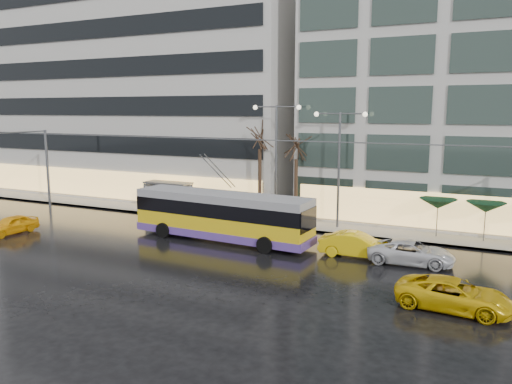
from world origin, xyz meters
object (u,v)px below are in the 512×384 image
Objects in this scene: street_lamp_near at (276,147)px; taxi_a at (11,225)px; bus_shelter at (166,189)px; trolleybus at (222,217)px.

street_lamp_near reaches higher than taxi_a.
bus_shelter is at bearing 69.42° from taxi_a.
street_lamp_near is (1.18, 6.63, 4.39)m from trolleybus.
street_lamp_near is at bearing 40.89° from taxi_a.
trolleybus is 3.35× the size of taxi_a.
trolleybus is at bearing 23.25° from taxi_a.
street_lamp_near is (10.38, 0.11, 4.03)m from bus_shelter.
taxi_a is at bearing -115.51° from bus_shelter.
street_lamp_near is at bearing 79.87° from trolleybus.
trolleybus is 1.43× the size of street_lamp_near.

